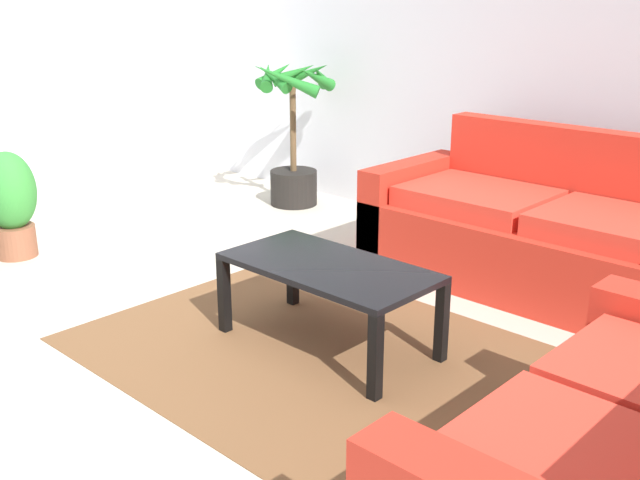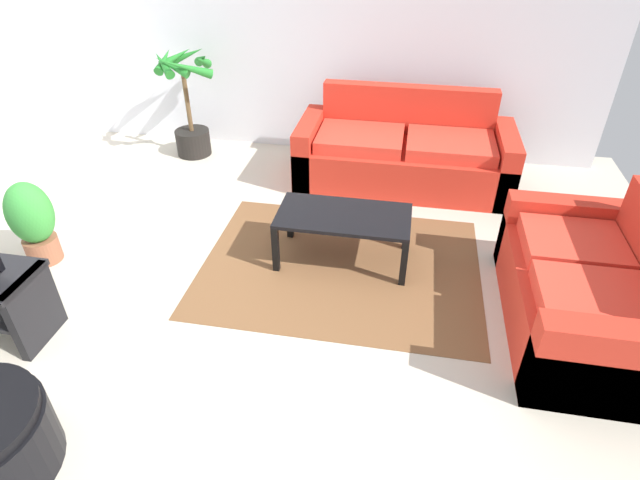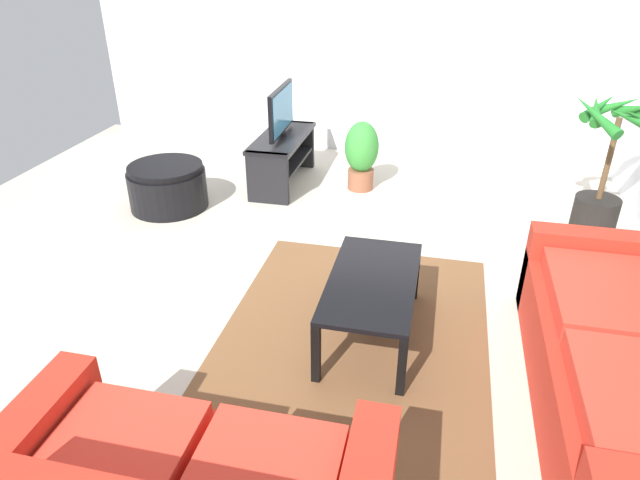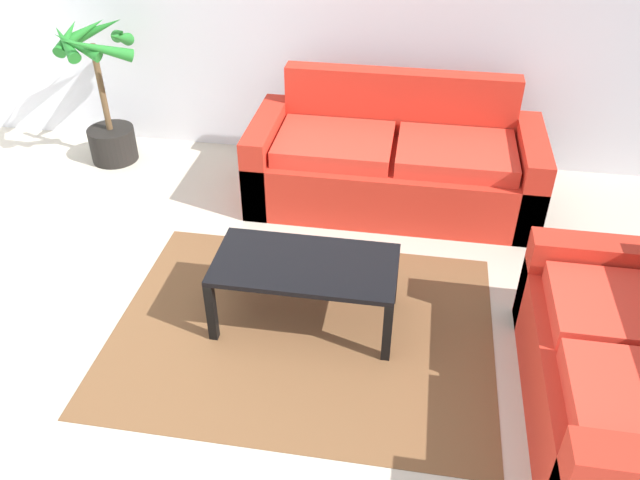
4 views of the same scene
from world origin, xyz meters
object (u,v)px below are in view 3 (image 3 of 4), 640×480
tv (281,111)px  coffee_table (372,287)px  potted_plant_small (362,153)px  ottoman (168,186)px  potted_palm (606,170)px  tv_stand (282,153)px  couch_main (640,374)px

tv → coffee_table: bearing=28.2°
tv → potted_plant_small: (-0.04, 0.81, -0.39)m
tv → ottoman: tv is taller
potted_palm → potted_plant_small: size_ratio=1.69×
coffee_table → potted_palm: potted_palm is taller
tv_stand → coffee_table: (2.36, 1.27, 0.04)m
tv_stand → potted_plant_small: size_ratio=1.57×
tv_stand → potted_palm: potted_palm is taller
couch_main → coffee_table: size_ratio=2.03×
tv → potted_plant_small: bearing=92.5°
couch_main → coffee_table: (-0.40, -1.45, 0.07)m
potted_palm → potted_plant_small: (-0.43, -2.16, -0.17)m
couch_main → tv: (-2.76, -2.71, 0.47)m
tv → ottoman: size_ratio=1.10×
couch_main → tv: 3.90m
tv → potted_plant_small: size_ratio=1.15×
couch_main → coffee_table: couch_main is taller
tv_stand → potted_plant_small: 0.82m
couch_main → potted_plant_small: size_ratio=3.00×
ottoman → coffee_table: bearing=54.6°
couch_main → tv: tv is taller
tv → coffee_table: tv is taller
couch_main → potted_palm: (-2.37, 0.26, 0.24)m
ottoman → tv: bearing=132.1°
potted_plant_small → couch_main: bearing=34.2°
potted_palm → tv_stand: bearing=-97.5°
couch_main → ottoman: 4.10m
tv_stand → coffee_table: tv_stand is taller
couch_main → ottoman: couch_main is taller
coffee_table → ottoman: (-1.54, -2.16, -0.16)m
couch_main → tv_stand: couch_main is taller
tv_stand → ottoman: 1.22m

